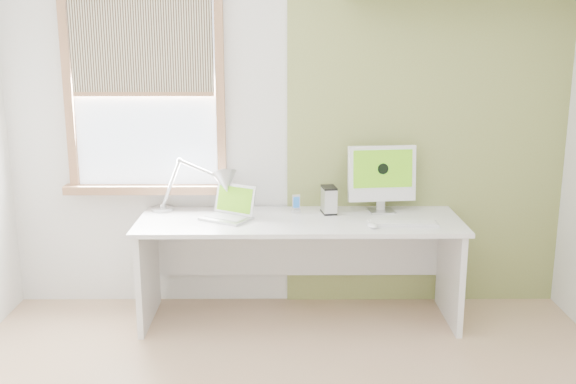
{
  "coord_description": "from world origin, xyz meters",
  "views": [
    {
      "loc": [
        -0.03,
        -2.97,
        1.96
      ],
      "look_at": [
        0.0,
        1.05,
        1.0
      ],
      "focal_mm": 41.51,
      "sensor_mm": 36.0,
      "label": 1
    }
  ],
  "objects_px": {
    "desk": "(299,244)",
    "imac": "(382,175)",
    "laptop": "(230,210)",
    "desk_lamp": "(213,185)",
    "external_drive": "(329,200)"
  },
  "relations": [
    {
      "from": "desk",
      "to": "imac",
      "type": "xyz_separation_m",
      "value": [
        0.58,
        0.15,
        0.46
      ]
    },
    {
      "from": "desk_lamp",
      "to": "external_drive",
      "type": "xyz_separation_m",
      "value": [
        0.81,
        -0.01,
        -0.11
      ]
    },
    {
      "from": "external_drive",
      "to": "imac",
      "type": "distance_m",
      "value": 0.41
    },
    {
      "from": "imac",
      "to": "laptop",
      "type": "bearing_deg",
      "value": -170.64
    },
    {
      "from": "laptop",
      "to": "desk_lamp",
      "type": "bearing_deg",
      "value": 132.34
    },
    {
      "from": "desk_lamp",
      "to": "laptop",
      "type": "xyz_separation_m",
      "value": [
        0.12,
        -0.13,
        -0.15
      ]
    },
    {
      "from": "desk_lamp",
      "to": "desk",
      "type": "bearing_deg",
      "value": -10.21
    },
    {
      "from": "laptop",
      "to": "imac",
      "type": "distance_m",
      "value": 1.09
    },
    {
      "from": "desk_lamp",
      "to": "laptop",
      "type": "relative_size",
      "value": 1.66
    },
    {
      "from": "desk",
      "to": "external_drive",
      "type": "bearing_deg",
      "value": 25.15
    },
    {
      "from": "imac",
      "to": "external_drive",
      "type": "bearing_deg",
      "value": -172.25
    },
    {
      "from": "desk_lamp",
      "to": "external_drive",
      "type": "bearing_deg",
      "value": -0.65
    },
    {
      "from": "desk",
      "to": "external_drive",
      "type": "height_order",
      "value": "external_drive"
    },
    {
      "from": "desk_lamp",
      "to": "imac",
      "type": "bearing_deg",
      "value": 2.02
    },
    {
      "from": "desk_lamp",
      "to": "imac",
      "type": "xyz_separation_m",
      "value": [
        1.18,
        0.04,
        0.06
      ]
    }
  ]
}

